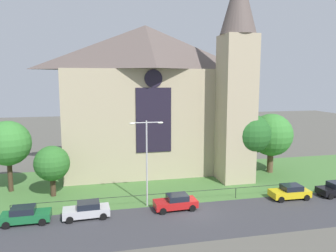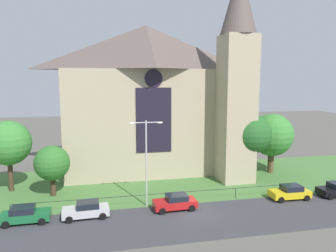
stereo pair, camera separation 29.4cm
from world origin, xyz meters
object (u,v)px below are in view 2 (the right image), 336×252
tree_left_near (52,163)px  parked_car_silver (86,210)px  parked_car_red (175,202)px  parked_car_yellow (290,192)px  church_building (153,97)px  parked_car_green (25,215)px  tree_left_far (8,143)px  streetlamp_near (146,153)px  tree_right_far (272,135)px  tree_right_near (251,134)px

tree_left_near → parked_car_silver: (3.72, -6.76, -2.90)m
parked_car_silver → parked_car_red: bearing=178.0°
parked_car_yellow → tree_left_near: bearing=-13.0°
church_building → tree_left_near: size_ratio=4.66×
parked_car_green → parked_car_red: bearing=-0.3°
tree_left_far → parked_car_silver: size_ratio=1.90×
tree_left_near → streetlamp_near: 11.02m
streetlamp_near → parked_car_red: bearing=-31.3°
tree_left_near → streetlamp_near: (9.61, -5.06, 1.85)m
tree_left_near → tree_left_far: tree_left_far is taller
tree_left_near → parked_car_green: tree_left_near is taller
tree_right_far → tree_right_near: bearing=-148.7°
parked_car_red → parked_car_yellow: bearing=178.6°
streetlamp_near → parked_car_silver: 7.76m
tree_left_near → parked_car_green: 7.52m
tree_left_near → tree_left_far: 5.94m
parked_car_yellow → tree_left_far: bearing=-15.6°
tree_left_far → parked_car_red: bearing=-28.6°
church_building → tree_right_near: (11.13, -7.81, -4.37)m
tree_left_near → tree_right_far: bearing=6.8°
tree_right_near → tree_left_far: size_ratio=1.04×
tree_left_far → streetlamp_near: size_ratio=0.93×
streetlamp_near → parked_car_yellow: 16.05m
church_building → tree_right_near: church_building is taller
tree_right_near → parked_car_yellow: tree_right_near is taller
tree_left_far → parked_car_yellow: size_ratio=1.91×
tree_right_near → parked_car_yellow: size_ratio=1.99×
parked_car_green → parked_car_red: 13.81m
tree_left_far → church_building: bearing=18.4°
tree_left_far → parked_car_green: (3.33, -9.45, -4.82)m
church_building → tree_right_far: bearing=-18.3°
tree_right_far → parked_car_red: size_ratio=1.90×
streetlamp_near → parked_car_green: (-11.21, -1.69, -4.75)m
church_building → parked_car_silver: church_building is taller
tree_left_near → parked_car_silver: bearing=-61.2°
tree_left_near → parked_car_yellow: bearing=-14.5°
tree_right_near → parked_car_yellow: 8.87m
church_building → parked_car_green: (-14.15, -15.25, -9.53)m
tree_right_far → parked_car_red: tree_right_far is taller
church_building → parked_car_silver: bearing=-120.1°
tree_left_near → parked_car_green: (-1.60, -6.75, -2.90)m
church_building → parked_car_silver: 20.04m
tree_right_far → parked_car_green: (-29.67, -10.11, -4.45)m
church_building → parked_car_yellow: bearing=-50.4°
parked_car_green → parked_car_silver: (5.31, -0.01, 0.00)m
tree_right_far → tree_left_near: (-28.08, -3.37, -1.55)m
tree_left_far → parked_car_red: (17.14, -9.34, -4.82)m
tree_left_near → parked_car_yellow: (24.88, -6.42, -2.90)m
parked_car_silver → tree_left_far: bearing=-50.4°
tree_left_far → parked_car_green: size_ratio=1.92×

